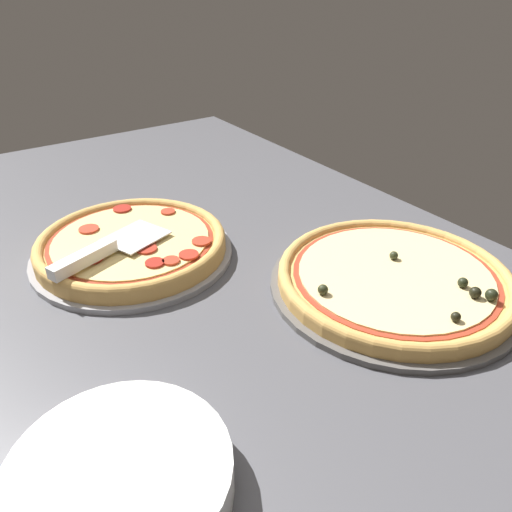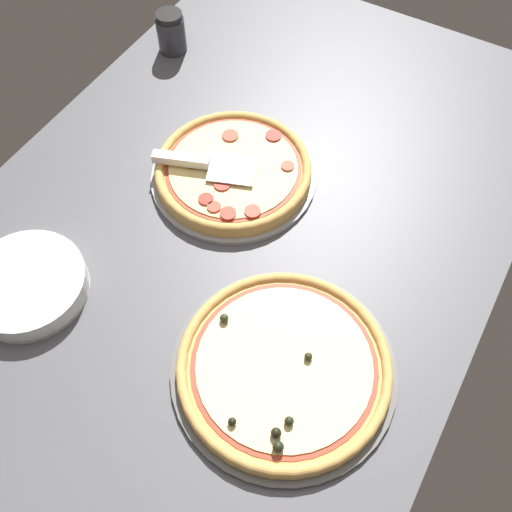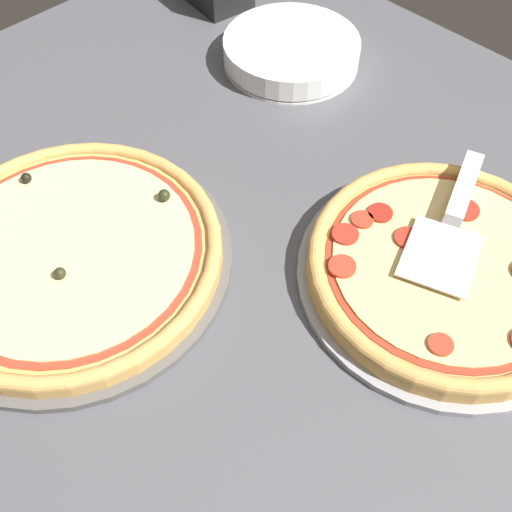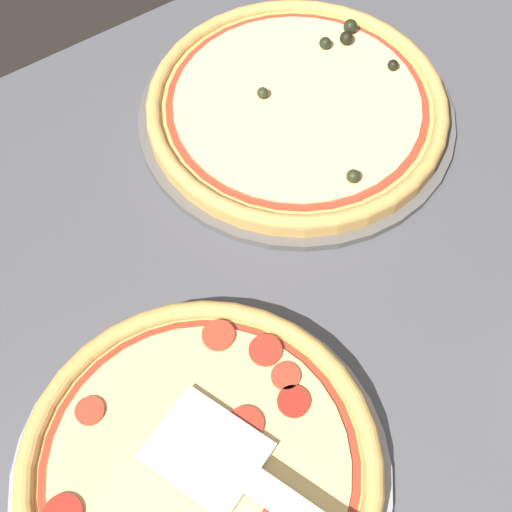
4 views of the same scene
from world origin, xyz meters
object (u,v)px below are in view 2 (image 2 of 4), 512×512
object	(u,v)px
pizza_back	(284,366)
serving_spatula	(194,162)
plate_stack	(28,285)
pizza_front	(233,170)
parmesan_shaker	(171,32)

from	to	relation	value
pizza_back	serving_spatula	world-z (taller)	serving_spatula
serving_spatula	plate_stack	distance (cm)	40.53
pizza_front	parmesan_shaker	size ratio (longest dim) A/B	3.22
pizza_back	plate_stack	bearing A→B (deg)	-78.95
pizza_back	plate_stack	xyz separation A→B (cm)	(9.50, -48.67, -0.20)
serving_spatula	plate_stack	xyz separation A→B (cm)	(38.74, -11.62, -2.73)
pizza_back	parmesan_shaker	xyz separation A→B (cm)	(-61.59, -65.06, 2.69)
plate_stack	pizza_front	bearing A→B (deg)	156.45
pizza_back	plate_stack	size ratio (longest dim) A/B	1.67
plate_stack	pizza_back	bearing A→B (deg)	101.05
pizza_back	plate_stack	distance (cm)	49.59
serving_spatula	parmesan_shaker	distance (cm)	42.80
pizza_front	parmesan_shaker	world-z (taller)	parmesan_shaker
parmesan_shaker	serving_spatula	bearing A→B (deg)	40.89
parmesan_shaker	pizza_back	bearing A→B (deg)	46.57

